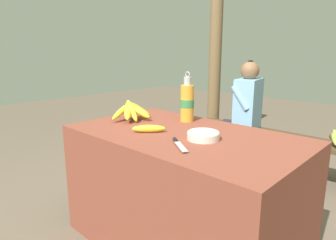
{
  "coord_description": "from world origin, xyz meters",
  "views": [
    {
      "loc": [
        1.07,
        -1.28,
        1.18
      ],
      "look_at": [
        -0.17,
        0.05,
        0.76
      ],
      "focal_mm": 32.0,
      "sensor_mm": 36.0,
      "label": 1
    }
  ],
  "objects_px": {
    "water_bottle": "(187,102)",
    "wooden_bench": "(275,140)",
    "serving_bowl": "(203,135)",
    "loose_banana_front": "(149,129)",
    "knife": "(178,143)",
    "banana_bunch_ripe": "(132,110)",
    "seated_vendor": "(243,107)",
    "support_post_near": "(215,50)"
  },
  "relations": [
    {
      "from": "water_bottle",
      "to": "loose_banana_front",
      "type": "xyz_separation_m",
      "value": [
        0.02,
        -0.37,
        -0.11
      ]
    },
    {
      "from": "loose_banana_front",
      "to": "knife",
      "type": "distance_m",
      "value": 0.29
    },
    {
      "from": "knife",
      "to": "wooden_bench",
      "type": "distance_m",
      "value": 1.7
    },
    {
      "from": "serving_bowl",
      "to": "loose_banana_front",
      "type": "bearing_deg",
      "value": -161.84
    },
    {
      "from": "banana_bunch_ripe",
      "to": "support_post_near",
      "type": "relative_size",
      "value": 0.14
    },
    {
      "from": "seated_vendor",
      "to": "loose_banana_front",
      "type": "bearing_deg",
      "value": 88.11
    },
    {
      "from": "water_bottle",
      "to": "seated_vendor",
      "type": "distance_m",
      "value": 1.22
    },
    {
      "from": "banana_bunch_ripe",
      "to": "wooden_bench",
      "type": "distance_m",
      "value": 1.56
    },
    {
      "from": "loose_banana_front",
      "to": "serving_bowl",
      "type": "bearing_deg",
      "value": 18.16
    },
    {
      "from": "banana_bunch_ripe",
      "to": "loose_banana_front",
      "type": "height_order",
      "value": "banana_bunch_ripe"
    },
    {
      "from": "water_bottle",
      "to": "wooden_bench",
      "type": "xyz_separation_m",
      "value": [
        0.11,
        1.21,
        -0.51
      ]
    },
    {
      "from": "banana_bunch_ripe",
      "to": "loose_banana_front",
      "type": "relative_size",
      "value": 1.97
    },
    {
      "from": "water_bottle",
      "to": "support_post_near",
      "type": "height_order",
      "value": "support_post_near"
    },
    {
      "from": "seated_vendor",
      "to": "knife",
      "type": "bearing_deg",
      "value": 97.15
    },
    {
      "from": "banana_bunch_ripe",
      "to": "serving_bowl",
      "type": "xyz_separation_m",
      "value": [
        0.63,
        -0.04,
        -0.05
      ]
    },
    {
      "from": "wooden_bench",
      "to": "seated_vendor",
      "type": "height_order",
      "value": "seated_vendor"
    },
    {
      "from": "banana_bunch_ripe",
      "to": "seated_vendor",
      "type": "bearing_deg",
      "value": 87.5
    },
    {
      "from": "support_post_near",
      "to": "knife",
      "type": "bearing_deg",
      "value": -59.87
    },
    {
      "from": "water_bottle",
      "to": "knife",
      "type": "relative_size",
      "value": 1.75
    },
    {
      "from": "wooden_bench",
      "to": "banana_bunch_ripe",
      "type": "bearing_deg",
      "value": -105.44
    },
    {
      "from": "serving_bowl",
      "to": "seated_vendor",
      "type": "distance_m",
      "value": 1.55
    },
    {
      "from": "banana_bunch_ripe",
      "to": "support_post_near",
      "type": "distance_m",
      "value": 1.89
    },
    {
      "from": "banana_bunch_ripe",
      "to": "water_bottle",
      "type": "height_order",
      "value": "water_bottle"
    },
    {
      "from": "banana_bunch_ripe",
      "to": "water_bottle",
      "type": "distance_m",
      "value": 0.38
    },
    {
      "from": "seated_vendor",
      "to": "banana_bunch_ripe",
      "type": "bearing_deg",
      "value": 76.41
    },
    {
      "from": "water_bottle",
      "to": "support_post_near",
      "type": "xyz_separation_m",
      "value": [
        -0.84,
        1.54,
        0.33
      ]
    },
    {
      "from": "serving_bowl",
      "to": "water_bottle",
      "type": "height_order",
      "value": "water_bottle"
    },
    {
      "from": "banana_bunch_ripe",
      "to": "support_post_near",
      "type": "bearing_deg",
      "value": 107.33
    },
    {
      "from": "knife",
      "to": "wooden_bench",
      "type": "relative_size",
      "value": 0.11
    },
    {
      "from": "knife",
      "to": "support_post_near",
      "type": "bearing_deg",
      "value": 154.35
    },
    {
      "from": "serving_bowl",
      "to": "knife",
      "type": "bearing_deg",
      "value": -102.23
    },
    {
      "from": "serving_bowl",
      "to": "loose_banana_front",
      "type": "relative_size",
      "value": 1.02
    },
    {
      "from": "loose_banana_front",
      "to": "wooden_bench",
      "type": "bearing_deg",
      "value": 86.83
    },
    {
      "from": "wooden_bench",
      "to": "support_post_near",
      "type": "height_order",
      "value": "support_post_near"
    },
    {
      "from": "banana_bunch_ripe",
      "to": "serving_bowl",
      "type": "height_order",
      "value": "banana_bunch_ripe"
    },
    {
      "from": "loose_banana_front",
      "to": "support_post_near",
      "type": "distance_m",
      "value": 2.14
    },
    {
      "from": "knife",
      "to": "serving_bowl",
      "type": "bearing_deg",
      "value": 111.99
    },
    {
      "from": "loose_banana_front",
      "to": "support_post_near",
      "type": "xyz_separation_m",
      "value": [
        -0.86,
        1.91,
        0.44
      ]
    },
    {
      "from": "water_bottle",
      "to": "wooden_bench",
      "type": "relative_size",
      "value": 0.19
    },
    {
      "from": "banana_bunch_ripe",
      "to": "seated_vendor",
      "type": "distance_m",
      "value": 1.42
    },
    {
      "from": "serving_bowl",
      "to": "support_post_near",
      "type": "height_order",
      "value": "support_post_near"
    },
    {
      "from": "loose_banana_front",
      "to": "knife",
      "type": "xyz_separation_m",
      "value": [
        0.28,
        -0.06,
        -0.01
      ]
    }
  ]
}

